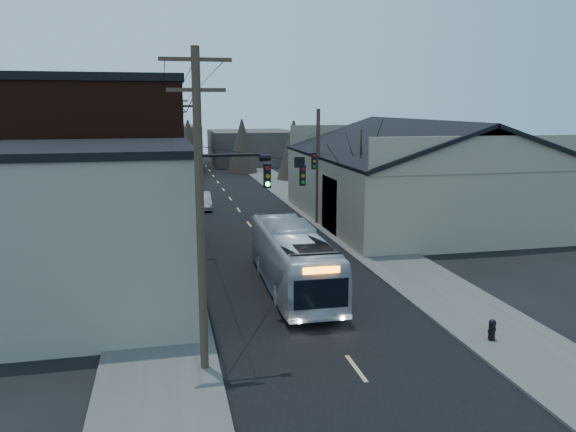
# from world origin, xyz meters

# --- Properties ---
(ground) EXTENTS (160.00, 160.00, 0.00)m
(ground) POSITION_xyz_m (0.00, 0.00, 0.00)
(ground) COLOR black
(ground) RESTS_ON ground
(road_surface) EXTENTS (9.00, 110.00, 0.02)m
(road_surface) POSITION_xyz_m (0.00, 30.00, 0.01)
(road_surface) COLOR black
(road_surface) RESTS_ON ground
(sidewalk_left) EXTENTS (4.00, 110.00, 0.12)m
(sidewalk_left) POSITION_xyz_m (-6.50, 30.00, 0.06)
(sidewalk_left) COLOR #474744
(sidewalk_left) RESTS_ON ground
(sidewalk_right) EXTENTS (4.00, 110.00, 0.12)m
(sidewalk_right) POSITION_xyz_m (6.50, 30.00, 0.06)
(sidewalk_right) COLOR #474744
(sidewalk_right) RESTS_ON ground
(building_clapboard) EXTENTS (8.00, 8.00, 7.00)m
(building_clapboard) POSITION_xyz_m (-9.00, 9.00, 3.50)
(building_clapboard) COLOR gray
(building_clapboard) RESTS_ON ground
(building_brick) EXTENTS (10.00, 12.00, 10.00)m
(building_brick) POSITION_xyz_m (-10.00, 20.00, 5.00)
(building_brick) COLOR black
(building_brick) RESTS_ON ground
(building_left_far) EXTENTS (9.00, 14.00, 7.00)m
(building_left_far) POSITION_xyz_m (-9.50, 36.00, 3.50)
(building_left_far) COLOR #352F2B
(building_left_far) RESTS_ON ground
(warehouse) EXTENTS (16.16, 20.60, 7.73)m
(warehouse) POSITION_xyz_m (13.00, 25.00, 2.70)
(warehouse) COLOR gray
(warehouse) RESTS_ON ground
(building_far_left) EXTENTS (10.00, 12.00, 6.00)m
(building_far_left) POSITION_xyz_m (-6.00, 65.00, 3.00)
(building_far_left) COLOR #352F2B
(building_far_left) RESTS_ON ground
(building_far_right) EXTENTS (12.00, 14.00, 5.00)m
(building_far_right) POSITION_xyz_m (7.00, 70.00, 2.50)
(building_far_right) COLOR #352F2B
(building_far_right) RESTS_ON ground
(bare_tree) EXTENTS (0.40, 0.40, 7.20)m
(bare_tree) POSITION_xyz_m (6.50, 20.00, 3.60)
(bare_tree) COLOR black
(bare_tree) RESTS_ON ground
(utility_lines) EXTENTS (11.24, 45.28, 10.50)m
(utility_lines) POSITION_xyz_m (-3.11, 24.14, 4.95)
(utility_lines) COLOR #382B1E
(utility_lines) RESTS_ON ground
(bus) EXTENTS (2.72, 10.86, 3.01)m
(bus) POSITION_xyz_m (-0.21, 10.65, 1.51)
(bus) COLOR silver
(bus) RESTS_ON ground
(parked_car) EXTENTS (1.53, 4.30, 1.41)m
(parked_car) POSITION_xyz_m (-3.00, 33.17, 0.71)
(parked_car) COLOR #989A9F
(parked_car) RESTS_ON ground
(fire_hydrant) EXTENTS (0.39, 0.28, 0.81)m
(fire_hydrant) POSITION_xyz_m (5.65, 2.91, 0.55)
(fire_hydrant) COLOR black
(fire_hydrant) RESTS_ON sidewalk_right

